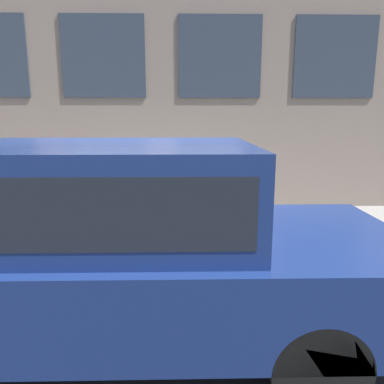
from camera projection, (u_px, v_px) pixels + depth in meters
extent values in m
plane|color=#2D2D30|center=(152.00, 276.00, 4.92)|extent=(80.00, 80.00, 0.00)
cube|color=gray|center=(160.00, 233.00, 6.42)|extent=(3.09, 60.00, 0.16)
cube|color=gray|center=(162.00, 8.00, 7.26)|extent=(0.30, 40.00, 8.21)
cube|color=#2D3847|center=(335.00, 57.00, 7.35)|extent=(0.03, 1.62, 1.55)
cube|color=#2D3847|center=(220.00, 57.00, 7.30)|extent=(0.03, 1.62, 1.55)
cube|color=#2D3847|center=(103.00, 56.00, 7.25)|extent=(0.03, 1.62, 1.55)
cylinder|color=#2D7260|center=(165.00, 247.00, 5.47)|extent=(0.32, 0.32, 0.04)
cylinder|color=#2D7260|center=(164.00, 225.00, 5.40)|extent=(0.24, 0.24, 0.70)
sphere|color=#2C5D50|center=(164.00, 202.00, 5.33)|extent=(0.25, 0.25, 0.25)
cylinder|color=black|center=(164.00, 197.00, 5.32)|extent=(0.08, 0.08, 0.10)
cylinder|color=#2D7260|center=(176.00, 220.00, 5.39)|extent=(0.09, 0.10, 0.09)
cylinder|color=#2D7260|center=(153.00, 220.00, 5.38)|extent=(0.09, 0.10, 0.09)
cylinder|color=navy|center=(218.00, 221.00, 5.67)|extent=(0.10, 0.10, 0.68)
cylinder|color=navy|center=(218.00, 218.00, 5.81)|extent=(0.10, 0.10, 0.68)
cube|color=#1E59A5|center=(219.00, 181.00, 5.62)|extent=(0.18, 0.13, 0.51)
cylinder|color=#1E59A5|center=(219.00, 182.00, 5.49)|extent=(0.08, 0.08, 0.49)
cylinder|color=#1E59A5|center=(218.00, 179.00, 5.75)|extent=(0.08, 0.08, 0.49)
sphere|color=brown|center=(219.00, 157.00, 5.55)|extent=(0.23, 0.23, 0.23)
cylinder|color=black|center=(318.00, 365.00, 2.63)|extent=(0.24, 0.71, 0.71)
cylinder|color=black|center=(265.00, 267.00, 4.32)|extent=(0.24, 0.71, 0.71)
cube|color=navy|center=(110.00, 270.00, 3.37)|extent=(1.97, 5.19, 0.71)
cube|color=navy|center=(106.00, 189.00, 3.21)|extent=(1.74, 2.49, 0.77)
cube|color=#1E232D|center=(106.00, 189.00, 3.21)|extent=(1.75, 2.29, 0.50)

